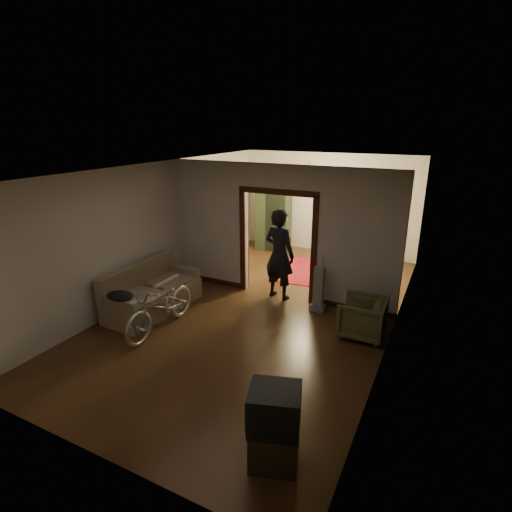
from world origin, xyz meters
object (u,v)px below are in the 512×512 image
Objects in this scene: armchair at (362,317)px; desk at (358,248)px; sofa at (153,289)px; bicycle at (161,305)px; person at (279,254)px; locker at (273,217)px.

armchair is 4.10m from desk.
desk is (-0.98, 3.98, 0.01)m from armchair.
sofa is 1.10× the size of bicycle.
armchair is 0.40× the size of person.
bicycle is 5.84m from desk.
armchair is at bearing 21.39° from bicycle.
bicycle is 1.86× the size of desk.
bicycle is 0.94× the size of person.
sofa is 0.87m from bicycle.
locker is (0.44, 4.80, 0.50)m from sofa.
desk is (2.50, 0.01, -0.60)m from locker.
bicycle is at bearing -67.86° from armchair.
locker is at bearing 86.69° from sofa.
armchair is at bearing 13.91° from sofa.
bicycle is 0.94× the size of locker.
sofa is 2.64m from person.
armchair is at bearing 169.24° from person.
person reaches higher than locker.
bicycle is at bearing 72.58° from person.
bicycle is 2.36× the size of armchair.
person is (-1.95, 0.85, 0.62)m from armchair.
bicycle reaches higher than sofa.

